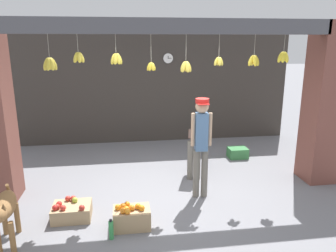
# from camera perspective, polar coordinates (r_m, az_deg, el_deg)

# --- Properties ---
(ground_plane) EXTENTS (60.00, 60.00, 0.00)m
(ground_plane) POSITION_cam_1_polar(r_m,az_deg,el_deg) (5.78, 0.68, -11.92)
(ground_plane) COLOR slate
(shop_back_wall) EXTENTS (7.14, 0.12, 2.92)m
(shop_back_wall) POSITION_cam_1_polar(r_m,az_deg,el_deg) (8.47, -2.67, 7.03)
(shop_back_wall) COLOR #38332D
(shop_back_wall) RESTS_ON ground_plane
(shop_pillar_right) EXTENTS (0.70, 0.60, 2.92)m
(shop_pillar_right) POSITION_cam_1_polar(r_m,az_deg,el_deg) (6.65, 26.03, 3.44)
(shop_pillar_right) COLOR brown
(shop_pillar_right) RESTS_ON ground_plane
(storefront_awning) EXTENTS (5.24, 0.31, 0.84)m
(storefront_awning) POSITION_cam_1_polar(r_m,az_deg,el_deg) (5.28, 0.34, 16.41)
(storefront_awning) COLOR #4C4C51
(dog) EXTENTS (0.37, 0.96, 0.75)m
(dog) POSITION_cam_1_polar(r_m,az_deg,el_deg) (4.75, -26.55, -12.79)
(dog) COLOR olive
(dog) RESTS_ON ground_plane
(shopkeeper) EXTENTS (0.34, 0.28, 1.70)m
(shopkeeper) POSITION_cam_1_polar(r_m,az_deg,el_deg) (5.40, 5.81, -2.44)
(shopkeeper) COLOR #6B665B
(shopkeeper) RESTS_ON ground_plane
(worker_stooping) EXTENTS (0.39, 0.76, 1.00)m
(worker_stooping) POSITION_cam_1_polar(r_m,az_deg,el_deg) (6.36, 4.70, -3.02)
(worker_stooping) COLOR #6B665B
(worker_stooping) RESTS_ON ground_plane
(fruit_crate_oranges) EXTENTS (0.52, 0.37, 0.36)m
(fruit_crate_oranges) POSITION_cam_1_polar(r_m,az_deg,el_deg) (4.86, -6.37, -15.46)
(fruit_crate_oranges) COLOR tan
(fruit_crate_oranges) RESTS_ON ground_plane
(fruit_crate_apples) EXTENTS (0.56, 0.44, 0.29)m
(fruit_crate_apples) POSITION_cam_1_polar(r_m,az_deg,el_deg) (5.26, -16.44, -14.00)
(fruit_crate_apples) COLOR tan
(fruit_crate_apples) RESTS_ON ground_plane
(produce_box_green) EXTENTS (0.42, 0.33, 0.23)m
(produce_box_green) POSITION_cam_1_polar(r_m,az_deg,el_deg) (7.63, 12.03, -4.58)
(produce_box_green) COLOR #387A42
(produce_box_green) RESTS_ON ground_plane
(water_bottle) EXTENTS (0.07, 0.07, 0.29)m
(water_bottle) POSITION_cam_1_polar(r_m,az_deg,el_deg) (4.65, -9.87, -17.39)
(water_bottle) COLOR #38934C
(water_bottle) RESTS_ON ground_plane
(wall_clock) EXTENTS (0.26, 0.03, 0.26)m
(wall_clock) POSITION_cam_1_polar(r_m,az_deg,el_deg) (8.37, 0.01, 11.71)
(wall_clock) COLOR black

